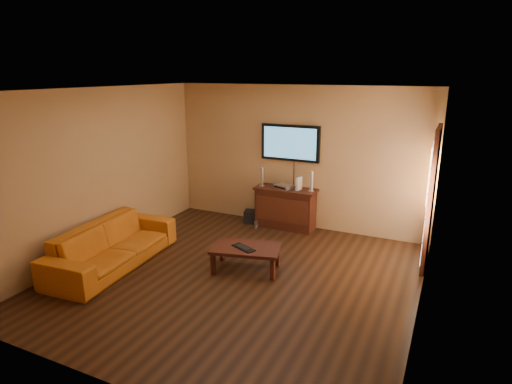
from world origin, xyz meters
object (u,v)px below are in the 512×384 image
Objects in this scene: media_console at (285,208)px; speaker_right at (312,182)px; sofa at (112,238)px; av_receiver at (284,186)px; bottle at (256,225)px; coffee_table at (246,250)px; subwoofer at (251,217)px; game_console at (299,184)px; speaker_left at (262,178)px; television at (290,143)px; keyboard at (244,248)px.

media_console is 0.75m from speaker_right.
sofa is at bearing -124.06° from media_console.
bottle is at bearing -120.26° from av_receiver.
speaker_right is 1.15× the size of av_receiver.
sofa reaches higher than coffee_table.
subwoofer is at bearing -157.58° from av_receiver.
game_console reaches higher than media_console.
speaker_right is 1.94× the size of bottle.
bottle is at bearing -85.74° from speaker_left.
speaker_right is 1.48m from subwoofer.
television is at bearing 90.00° from media_console.
sofa is at bearing -161.71° from keyboard.
coffee_table is 2.13m from subwoofer.
keyboard is (1.96, 0.65, -0.05)m from sofa.
game_console reaches higher than coffee_table.
television reaches higher than speaker_left.
game_console is at bearing 86.50° from coffee_table.
bottle is 1.82m from keyboard.
keyboard is (0.13, -2.05, -0.01)m from media_console.
television reaches higher than speaker_right.
television reaches higher than game_console.
speaker_left reaches higher than sofa.
coffee_table is 3.01× the size of speaker_right.
television is 0.86m from speaker_left.
sofa is 6.18× the size of speaker_left.
speaker_right is at bearing 2.46° from media_console.
media_console is 0.74m from speaker_left.
television reaches higher than subwoofer.
media_console is 3.14× the size of speaker_right.
speaker_right is 1.50× the size of subwoofer.
keyboard reaches higher than subwoofer.
coffee_table is at bearing -80.00° from subwoofer.
subwoofer is at bearing -177.13° from media_console.
speaker_right is at bearing 9.87° from game_console.
speaker_left is at bearing -13.35° from subwoofer.
speaker_left is at bearing -155.29° from television.
television is at bearing 93.68° from coffee_table.
media_console is 0.52× the size of sofa.
bottle is (-0.42, -0.34, -0.73)m from av_receiver.
bottle is at bearing 109.25° from keyboard.
media_console is 4.70× the size of subwoofer.
sofa is at bearing -120.29° from bottle.
game_console is at bearing 3.21° from speaker_left.
coffee_table is (0.14, -1.98, -0.07)m from media_console.
game_console is 1.26m from subwoofer.
sofa is at bearing -126.37° from subwoofer.
subwoofer is at bearing -170.89° from game_console.
av_receiver is (-0.17, 1.96, 0.49)m from coffee_table.
speaker_right is 0.89× the size of keyboard.
speaker_right is at bearing 21.66° from bottle.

